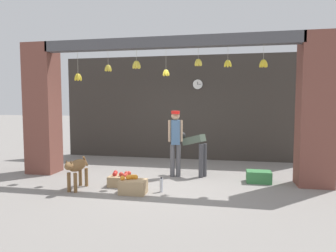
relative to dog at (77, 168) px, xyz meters
The scene contains 13 objects.
ground_plane 1.92m from the dog, 30.21° to the left, with size 60.00×60.00×0.00m, color gray.
shop_back_wall 4.23m from the dog, 66.62° to the left, with size 7.65×0.12×3.20m, color #38332D.
shop_pillar_left 2.30m from the dog, 141.45° to the left, with size 0.70×0.60×3.20m, color brown.
shop_pillar_right 5.08m from the dog, 14.52° to the left, with size 0.70×0.60×3.20m, color brown.
storefront_awning 3.22m from the dog, 33.42° to the left, with size 5.75×0.25×0.94m.
dog is the anchor object (origin of this frame).
shopkeeper 2.33m from the dog, 39.03° to the left, with size 0.34×0.28×1.57m.
worker_stooping 2.78m from the dog, 36.16° to the left, with size 0.73×0.54×1.03m.
fruit_crate_oranges 1.24m from the dog, ahead, with size 0.50×0.35×0.36m.
fruit_crate_apples 0.95m from the dog, 27.41° to the left, with size 0.51×0.36×0.30m.
produce_box_green 3.90m from the dog, 18.98° to the left, with size 0.53×0.35×0.26m, color #387A42.
water_bottle 1.75m from the dog, ahead, with size 0.07×0.07×0.30m.
wall_clock 4.61m from the dog, 60.41° to the left, with size 0.31×0.03×0.31m.
Camera 1 is at (1.35, -6.43, 1.77)m, focal length 32.00 mm.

